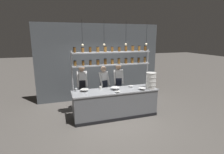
{
  "coord_description": "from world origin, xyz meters",
  "views": [
    {
      "loc": [
        -1.77,
        -5.16,
        2.61
      ],
      "look_at": [
        -0.05,
        0.2,
        1.31
      ],
      "focal_mm": 28.0,
      "sensor_mm": 36.0,
      "label": 1
    }
  ],
  "objects_px": {
    "container_stack": "(151,81)",
    "prep_bowl_near_right": "(131,86)",
    "chef_left": "(82,85)",
    "prep_bowl_far_left": "(143,89)",
    "serving_cup_by_board": "(76,90)",
    "prep_bowl_center_front": "(118,92)",
    "serving_cup_front": "(100,88)",
    "chef_center": "(104,85)",
    "chef_right": "(118,83)",
    "prep_bowl_near_left": "(85,90)",
    "prep_bowl_center_back": "(115,88)",
    "spice_shelf_unit": "(113,60)"
  },
  "relations": [
    {
      "from": "spice_shelf_unit",
      "to": "prep_bowl_center_back",
      "type": "relative_size",
      "value": 9.0
    },
    {
      "from": "chef_right",
      "to": "prep_bowl_near_right",
      "type": "relative_size",
      "value": 9.55
    },
    {
      "from": "spice_shelf_unit",
      "to": "chef_center",
      "type": "distance_m",
      "value": 1.05
    },
    {
      "from": "chef_left",
      "to": "spice_shelf_unit",
      "type": "bearing_deg",
      "value": -19.64
    },
    {
      "from": "container_stack",
      "to": "prep_bowl_near_right",
      "type": "distance_m",
      "value": 0.71
    },
    {
      "from": "prep_bowl_near_left",
      "to": "prep_bowl_center_back",
      "type": "xyz_separation_m",
      "value": [
        0.99,
        -0.12,
        0.0
      ]
    },
    {
      "from": "prep_bowl_far_left",
      "to": "chef_left",
      "type": "bearing_deg",
      "value": 150.9
    },
    {
      "from": "chef_left",
      "to": "prep_bowl_near_right",
      "type": "xyz_separation_m",
      "value": [
        1.59,
        -0.61,
        -0.02
      ]
    },
    {
      "from": "chef_center",
      "to": "prep_bowl_center_back",
      "type": "height_order",
      "value": "chef_center"
    },
    {
      "from": "chef_right",
      "to": "prep_bowl_center_front",
      "type": "distance_m",
      "value": 1.11
    },
    {
      "from": "serving_cup_front",
      "to": "serving_cup_by_board",
      "type": "distance_m",
      "value": 0.8
    },
    {
      "from": "prep_bowl_near_right",
      "to": "prep_bowl_far_left",
      "type": "relative_size",
      "value": 0.73
    },
    {
      "from": "serving_cup_by_board",
      "to": "container_stack",
      "type": "bearing_deg",
      "value": -11.02
    },
    {
      "from": "chef_center",
      "to": "container_stack",
      "type": "height_order",
      "value": "chef_center"
    },
    {
      "from": "prep_bowl_center_front",
      "to": "prep_bowl_near_left",
      "type": "bearing_deg",
      "value": 154.77
    },
    {
      "from": "chef_left",
      "to": "chef_right",
      "type": "xyz_separation_m",
      "value": [
        1.33,
        -0.02,
        -0.01
      ]
    },
    {
      "from": "spice_shelf_unit",
      "to": "prep_bowl_center_back",
      "type": "height_order",
      "value": "spice_shelf_unit"
    },
    {
      "from": "prep_bowl_center_back",
      "to": "serving_cup_by_board",
      "type": "xyz_separation_m",
      "value": [
        -1.25,
        0.21,
        0.01
      ]
    },
    {
      "from": "chef_left",
      "to": "chef_center",
      "type": "relative_size",
      "value": 1.04
    },
    {
      "from": "prep_bowl_far_left",
      "to": "serving_cup_front",
      "type": "bearing_deg",
      "value": 159.11
    },
    {
      "from": "prep_bowl_center_front",
      "to": "prep_bowl_near_right",
      "type": "xyz_separation_m",
      "value": [
        0.65,
        0.44,
        0.0
      ]
    },
    {
      "from": "chef_right",
      "to": "container_stack",
      "type": "xyz_separation_m",
      "value": [
        0.8,
        -0.96,
        0.25
      ]
    },
    {
      "from": "container_stack",
      "to": "prep_bowl_near_right",
      "type": "bearing_deg",
      "value": 145.58
    },
    {
      "from": "chef_center",
      "to": "prep_bowl_far_left",
      "type": "bearing_deg",
      "value": -55.84
    },
    {
      "from": "chef_right",
      "to": "prep_bowl_center_front",
      "type": "xyz_separation_m",
      "value": [
        -0.39,
        -1.03,
        -0.01
      ]
    },
    {
      "from": "prep_bowl_center_front",
      "to": "prep_bowl_near_right",
      "type": "height_order",
      "value": "prep_bowl_near_right"
    },
    {
      "from": "prep_bowl_near_left",
      "to": "prep_bowl_near_right",
      "type": "distance_m",
      "value": 1.6
    },
    {
      "from": "prep_bowl_far_left",
      "to": "container_stack",
      "type": "bearing_deg",
      "value": 6.09
    },
    {
      "from": "chef_right",
      "to": "prep_bowl_near_left",
      "type": "xyz_separation_m",
      "value": [
        -1.35,
        -0.59,
        0.01
      ]
    },
    {
      "from": "prep_bowl_near_right",
      "to": "serving_cup_front",
      "type": "relative_size",
      "value": 1.72
    },
    {
      "from": "container_stack",
      "to": "prep_bowl_center_front",
      "type": "distance_m",
      "value": 1.22
    },
    {
      "from": "prep_bowl_center_back",
      "to": "prep_bowl_near_right",
      "type": "distance_m",
      "value": 0.62
    },
    {
      "from": "prep_bowl_center_front",
      "to": "serving_cup_front",
      "type": "height_order",
      "value": "serving_cup_front"
    },
    {
      "from": "prep_bowl_near_left",
      "to": "prep_bowl_center_back",
      "type": "distance_m",
      "value": 1.0
    },
    {
      "from": "chef_left",
      "to": "prep_bowl_center_front",
      "type": "xyz_separation_m",
      "value": [
        0.94,
        -1.05,
        -0.02
      ]
    },
    {
      "from": "serving_cup_front",
      "to": "serving_cup_by_board",
      "type": "bearing_deg",
      "value": 179.43
    },
    {
      "from": "chef_left",
      "to": "prep_bowl_far_left",
      "type": "relative_size",
      "value": 7.05
    },
    {
      "from": "prep_bowl_center_front",
      "to": "prep_bowl_far_left",
      "type": "distance_m",
      "value": 0.88
    },
    {
      "from": "spice_shelf_unit",
      "to": "chef_left",
      "type": "xyz_separation_m",
      "value": [
        -0.98,
        0.43,
        -0.91
      ]
    },
    {
      "from": "prep_bowl_near_right",
      "to": "prep_bowl_near_left",
      "type": "bearing_deg",
      "value": 179.84
    },
    {
      "from": "prep_bowl_center_back",
      "to": "chef_center",
      "type": "bearing_deg",
      "value": 107.81
    },
    {
      "from": "spice_shelf_unit",
      "to": "serving_cup_front",
      "type": "bearing_deg",
      "value": -169.14
    },
    {
      "from": "prep_bowl_near_right",
      "to": "serving_cup_by_board",
      "type": "xyz_separation_m",
      "value": [
        -1.86,
        0.1,
        0.03
      ]
    },
    {
      "from": "serving_cup_front",
      "to": "chef_left",
      "type": "bearing_deg",
      "value": 135.41
    },
    {
      "from": "chef_center",
      "to": "serving_cup_front",
      "type": "xyz_separation_m",
      "value": [
        -0.24,
        -0.46,
        0.05
      ]
    },
    {
      "from": "chef_left",
      "to": "serving_cup_front",
      "type": "height_order",
      "value": "chef_left"
    },
    {
      "from": "prep_bowl_near_left",
      "to": "prep_bowl_center_back",
      "type": "bearing_deg",
      "value": -7.05
    },
    {
      "from": "prep_bowl_center_front",
      "to": "prep_bowl_near_right",
      "type": "bearing_deg",
      "value": 34.37
    },
    {
      "from": "chef_right",
      "to": "container_stack",
      "type": "height_order",
      "value": "chef_right"
    },
    {
      "from": "prep_bowl_near_right",
      "to": "serving_cup_by_board",
      "type": "distance_m",
      "value": 1.86
    }
  ]
}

